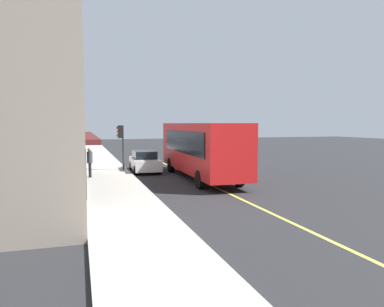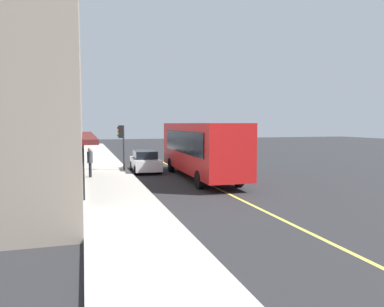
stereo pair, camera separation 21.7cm
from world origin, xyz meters
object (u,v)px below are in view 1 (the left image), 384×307
(bus, at_px, (200,147))
(traffic_light, at_px, (121,137))
(car_white, at_px, (145,162))
(pedestrian_near_storefront, at_px, (90,159))

(bus, xyz_separation_m, traffic_light, (4.38, 4.49, 0.55))
(traffic_light, bearing_deg, bus, -134.30)
(bus, bearing_deg, traffic_light, 45.70)
(traffic_light, height_order, car_white, traffic_light)
(bus, height_order, car_white, bus)
(pedestrian_near_storefront, bearing_deg, traffic_light, -36.95)
(bus, distance_m, pedestrian_near_storefront, 6.91)
(bus, relative_size, pedestrian_near_storefront, 6.02)
(traffic_light, relative_size, pedestrian_near_storefront, 1.73)
(traffic_light, bearing_deg, car_white, -97.86)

